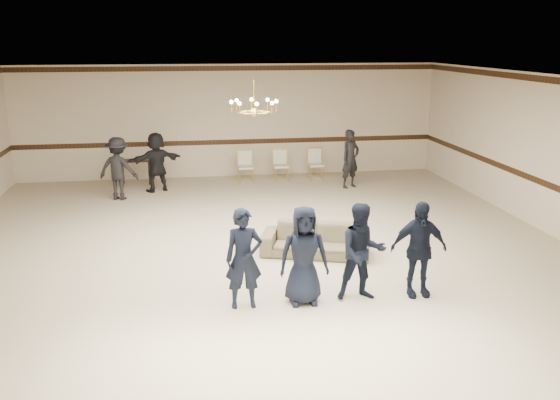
% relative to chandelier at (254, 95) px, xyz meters
% --- Properties ---
extents(room, '(12.01, 14.01, 3.21)m').
position_rel_chandelier_xyz_m(room, '(0.00, -1.00, -1.28)').
color(room, tan).
rests_on(room, ground).
extents(chair_rail, '(12.00, 0.02, 0.14)m').
position_rel_chandelier_xyz_m(chair_rail, '(0.00, 5.99, -1.88)').
color(chair_rail, '#311C0E').
rests_on(chair_rail, wall_back).
extents(crown_molding, '(12.00, 0.02, 0.14)m').
position_rel_chandelier_xyz_m(crown_molding, '(0.00, 5.99, 0.21)').
color(crown_molding, '#311C0E').
rests_on(crown_molding, wall_back).
extents(chandelier, '(0.94, 0.94, 0.89)m').
position_rel_chandelier_xyz_m(chandelier, '(0.00, 0.00, 0.00)').
color(chandelier, gold).
rests_on(chandelier, ceiling).
extents(boy_a, '(0.56, 0.37, 1.51)m').
position_rel_chandelier_xyz_m(boy_a, '(-0.52, -2.92, -2.12)').
color(boy_a, black).
rests_on(boy_a, floor).
extents(boy_b, '(0.75, 0.49, 1.51)m').
position_rel_chandelier_xyz_m(boy_b, '(0.38, -2.92, -2.12)').
color(boy_b, black).
rests_on(boy_b, floor).
extents(boy_c, '(0.76, 0.61, 1.51)m').
position_rel_chandelier_xyz_m(boy_c, '(1.28, -2.92, -2.12)').
color(boy_c, black).
rests_on(boy_c, floor).
extents(boy_d, '(0.90, 0.40, 1.51)m').
position_rel_chandelier_xyz_m(boy_d, '(2.18, -2.92, -2.12)').
color(boy_d, black).
rests_on(boy_d, floor).
extents(settee, '(2.12, 1.36, 0.58)m').
position_rel_chandelier_xyz_m(settee, '(1.01, -0.90, -2.59)').
color(settee, brown).
rests_on(settee, floor).
extents(adult_left, '(1.14, 0.88, 1.56)m').
position_rel_chandelier_xyz_m(adult_left, '(-2.95, 3.78, -2.09)').
color(adult_left, black).
rests_on(adult_left, floor).
extents(adult_mid, '(1.51, 0.99, 1.56)m').
position_rel_chandelier_xyz_m(adult_mid, '(-2.05, 4.48, -2.09)').
color(adult_mid, black).
rests_on(adult_mid, floor).
extents(adult_right, '(0.68, 0.59, 1.56)m').
position_rel_chandelier_xyz_m(adult_right, '(3.05, 4.08, -2.09)').
color(adult_right, black).
rests_on(adult_right, floor).
extents(banquet_chair_left, '(0.42, 0.42, 0.86)m').
position_rel_chandelier_xyz_m(banquet_chair_left, '(0.34, 5.16, -2.44)').
color(banquet_chair_left, beige).
rests_on(banquet_chair_left, floor).
extents(banquet_chair_mid, '(0.44, 0.44, 0.86)m').
position_rel_chandelier_xyz_m(banquet_chair_mid, '(1.34, 5.16, -2.44)').
color(banquet_chair_mid, beige).
rests_on(banquet_chair_mid, floor).
extents(banquet_chair_right, '(0.44, 0.44, 0.86)m').
position_rel_chandelier_xyz_m(banquet_chair_right, '(2.34, 5.16, -2.44)').
color(banquet_chair_right, beige).
rests_on(banquet_chair_right, floor).
extents(console_table, '(0.82, 0.36, 0.69)m').
position_rel_chandelier_xyz_m(console_table, '(-2.66, 5.36, -2.53)').
color(console_table, '#351F11').
rests_on(console_table, floor).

